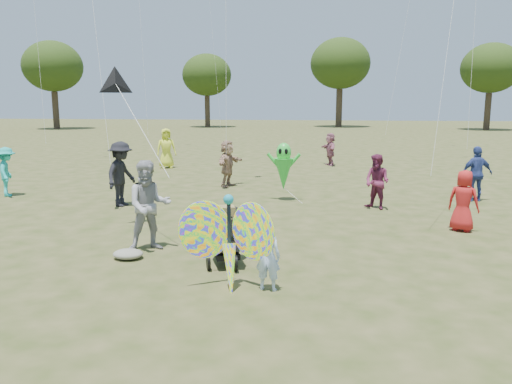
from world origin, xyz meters
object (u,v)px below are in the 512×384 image
crowd_i (7,172)px  jogging_stroller (226,231)px  crowd_b (121,174)px  crowd_e (377,182)px  crowd_j (330,149)px  adult_man (149,206)px  alien_kite (284,168)px  crowd_a (463,201)px  crowd_c (477,174)px  butterfly_kite (229,242)px  crowd_g (166,148)px  crowd_d (228,163)px  child_girl (268,256)px

crowd_i → jogging_stroller: 9.94m
crowd_b → crowd_e: size_ratio=1.21×
crowd_e → crowd_j: size_ratio=1.00×
crowd_b → crowd_j: 12.00m
adult_man → alien_kite: adult_man is taller
alien_kite → crowd_a: bearing=-34.5°
crowd_b → crowd_c: 10.41m
crowd_c → alien_kite: alien_kite is taller
butterfly_kite → alien_kite: alien_kite is taller
crowd_g → crowd_i: (-2.68, -7.45, -0.12)m
crowd_a → alien_kite: (-4.41, 3.03, 0.27)m
adult_man → crowd_j: 14.94m
crowd_j → jogging_stroller: crowd_j is taller
crowd_e → crowd_j: bearing=137.3°
crowd_d → crowd_b: bearing=165.4°
crowd_c → crowd_b: bearing=-2.6°
adult_man → crowd_g: (-3.86, 12.40, -0.01)m
crowd_g → butterfly_kite: bearing=-95.0°
crowd_j → crowd_g: bearing=-93.8°
butterfly_kite → crowd_g: bearing=112.4°
adult_man → crowd_e: size_ratio=1.18×
adult_man → crowd_g: size_ratio=1.01×
crowd_a → crowd_i: 13.29m
crowd_e → butterfly_kite: butterfly_kite is taller
child_girl → crowd_a: 5.86m
child_girl → adult_man: size_ratio=0.61×
crowd_a → crowd_d: bearing=-10.5°
crowd_d → jogging_stroller: bearing=-152.1°
crowd_i → crowd_j: (9.98, 9.58, -0.01)m
child_girl → crowd_a: crowd_a is taller
crowd_g → alien_kite: crowd_g is taller
crowd_e → crowd_g: size_ratio=0.86×
child_girl → crowd_d: crowd_d is taller
crowd_j → crowd_a: bearing=-5.6°
child_girl → butterfly_kite: bearing=9.5°
alien_kite → crowd_d: bearing=134.0°
adult_man → crowd_d: bearing=64.7°
butterfly_kite → alien_kite: bearing=89.0°
child_girl → crowd_j: (0.84, 16.35, 0.22)m
crowd_g → jogging_stroller: (5.55, -13.03, -0.28)m
crowd_a → crowd_e: size_ratio=0.92×
adult_man → jogging_stroller: bearing=-46.4°
crowd_d → crowd_a: bearing=-112.6°
crowd_d → crowd_j: bearing=-11.5°
crowd_j → crowd_i: bearing=-66.2°
crowd_b → crowd_j: size_ratio=1.21×
crowd_g → crowd_i: 7.92m
crowd_c → crowd_i: 14.42m
crowd_e → crowd_g: (-8.65, 7.71, 0.13)m
crowd_b → crowd_j: (5.78, 10.51, -0.16)m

